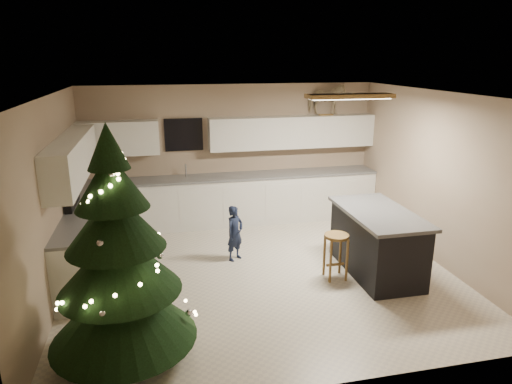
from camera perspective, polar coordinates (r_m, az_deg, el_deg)
The scene contains 8 objects.
ground_plane at distance 6.88m, azimuth 0.64°, elevation -10.05°, with size 5.50×5.50×0.00m, color beige.
room_shell at distance 6.30m, azimuth 0.89°, elevation 4.37°, with size 5.52×5.02×2.61m.
cabinetry at distance 7.99m, azimuth -8.41°, elevation -0.51°, with size 5.50×3.20×2.00m.
island at distance 6.94m, azimuth 14.85°, elevation -6.01°, with size 0.90×1.70×0.95m.
bar_stool at distance 6.63m, azimuth 9.99°, elevation -6.59°, with size 0.35×0.35×0.67m.
christmas_tree at distance 4.86m, azimuth -16.77°, elevation -9.12°, with size 1.57×1.51×2.51m.
toddler at distance 7.14m, azimuth -2.65°, elevation -5.16°, with size 0.32×0.21×0.88m, color black.
rocking_horse at distance 8.95m, azimuth 8.81°, elevation 11.42°, with size 0.73×0.44×0.60m.
Camera 1 is at (-1.40, -5.99, 3.08)m, focal length 32.00 mm.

